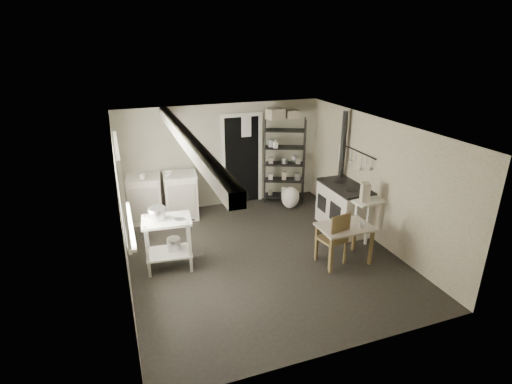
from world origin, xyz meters
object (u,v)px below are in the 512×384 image
object	(u,v)px
shelf_rack	(284,162)
stockpot	(157,216)
flour_sack	(291,198)
prep_table	(169,246)
chair	(332,237)
stove	(344,208)
base_cabinets	(163,198)
work_table	(344,242)

from	to	relation	value
shelf_rack	stockpot	bearing A→B (deg)	-124.35
flour_sack	prep_table	bearing A→B (deg)	-151.62
shelf_rack	chair	distance (m)	2.88
shelf_rack	prep_table	bearing A→B (deg)	-122.54
stockpot	chair	distance (m)	2.90
stove	flour_sack	xyz separation A→B (m)	(-0.56, 1.29, -0.20)
base_cabinets	flour_sack	bearing A→B (deg)	-1.49
stove	flour_sack	bearing A→B (deg)	113.55
work_table	prep_table	bearing A→B (deg)	163.86
prep_table	shelf_rack	xyz separation A→B (m)	(2.97, 2.05, 0.55)
stockpot	flour_sack	distance (m)	3.51
stove	flour_sack	size ratio (longest dim) A/B	2.37
stove	chair	size ratio (longest dim) A/B	1.21
prep_table	stockpot	distance (m)	0.56
prep_table	work_table	bearing A→B (deg)	-16.14
prep_table	stockpot	bearing A→B (deg)	157.39
shelf_rack	base_cabinets	bearing A→B (deg)	-155.85
work_table	chair	bearing A→B (deg)	168.54
prep_table	base_cabinets	distance (m)	2.00
work_table	shelf_rack	bearing A→B (deg)	87.14
stockpot	base_cabinets	world-z (taller)	stockpot
prep_table	flour_sack	size ratio (longest dim) A/B	1.81
base_cabinets	chair	xyz separation A→B (m)	(2.42, -2.76, 0.02)
shelf_rack	work_table	world-z (taller)	shelf_rack
work_table	flour_sack	bearing A→B (deg)	87.32
stockpot	stove	world-z (taller)	stockpot
base_cabinets	stove	world-z (taller)	base_cabinets
stockpot	shelf_rack	distance (m)	3.69
prep_table	work_table	size ratio (longest dim) A/B	1.01
prep_table	stove	xyz separation A→B (m)	(3.51, 0.30, 0.04)
work_table	chair	xyz separation A→B (m)	(-0.22, 0.04, 0.10)
base_cabinets	work_table	world-z (taller)	base_cabinets
stove	work_table	distance (m)	1.31
prep_table	chair	distance (m)	2.73
flour_sack	stove	bearing A→B (deg)	-66.41
base_cabinets	flour_sack	size ratio (longest dim) A/B	3.01
shelf_rack	chair	world-z (taller)	shelf_rack
stockpot	chair	xyz separation A→B (m)	(2.74, -0.83, -0.45)
base_cabinets	stove	xyz separation A→B (m)	(3.32, -1.69, -0.02)
chair	stove	bearing A→B (deg)	38.20
shelf_rack	work_table	bearing A→B (deg)	-69.92
stockpot	prep_table	bearing A→B (deg)	-22.61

